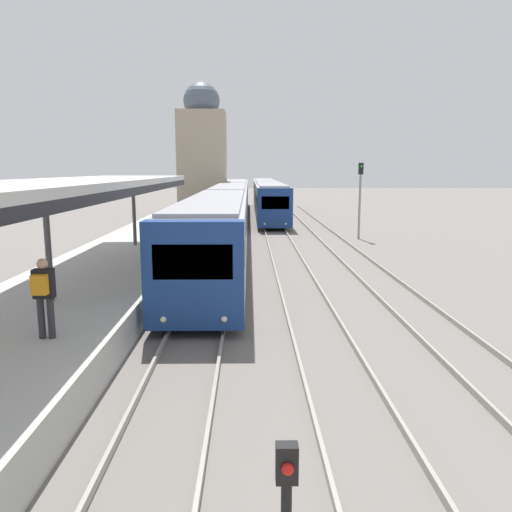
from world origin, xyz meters
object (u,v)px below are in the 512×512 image
person_on_platform (44,292)px  train_near (230,204)px  signal_mast_far (360,191)px  train_far (267,195)px

person_on_platform → train_near: bearing=84.2°
person_on_platform → train_near: train_near is taller
person_on_platform → train_near: (2.76, 27.20, -0.11)m
person_on_platform → signal_mast_far: (11.03, 21.06, 1.12)m
signal_mast_far → train_near: bearing=143.4°
train_far → signal_mast_far: (5.05, -20.15, 1.24)m
train_near → signal_mast_far: size_ratio=10.59×
person_on_platform → train_far: 41.64m
person_on_platform → train_far: (5.98, 41.21, -0.11)m
train_near → signal_mast_far: 10.37m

